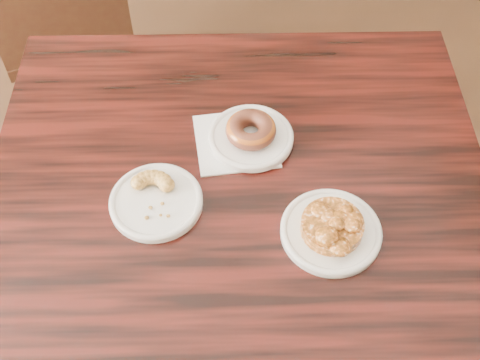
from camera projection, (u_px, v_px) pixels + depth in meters
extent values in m
plane|color=black|center=(255.00, 309.00, 1.77)|extent=(5.00, 5.00, 0.00)
cube|color=black|center=(239.00, 295.00, 1.39)|extent=(1.13, 1.13, 0.75)
cube|color=white|center=(236.00, 141.00, 1.18)|extent=(0.17, 0.17, 0.00)
cylinder|color=white|center=(251.00, 138.00, 1.17)|extent=(0.17, 0.17, 0.01)
cylinder|color=white|center=(156.00, 202.00, 1.08)|extent=(0.17, 0.17, 0.01)
cylinder|color=white|center=(331.00, 232.00, 1.05)|extent=(0.18, 0.18, 0.01)
torus|color=brown|center=(251.00, 130.00, 1.15)|extent=(0.10, 0.10, 0.03)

